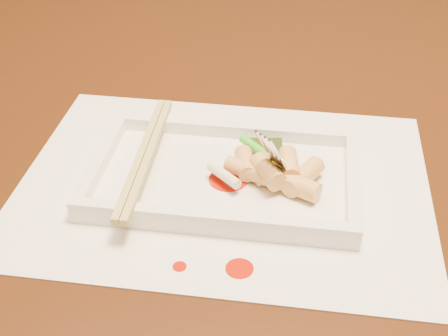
# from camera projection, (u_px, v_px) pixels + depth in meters

# --- Properties ---
(table) EXTENTS (1.40, 0.90, 0.75)m
(table) POSITION_uv_depth(u_px,v_px,m) (183.00, 158.00, 0.83)
(table) COLOR black
(table) RESTS_ON ground
(placemat) EXTENTS (0.40, 0.30, 0.00)m
(placemat) POSITION_uv_depth(u_px,v_px,m) (224.00, 183.00, 0.62)
(placemat) COLOR white
(placemat) RESTS_ON table
(sauce_splatter_a) EXTENTS (0.02, 0.02, 0.00)m
(sauce_splatter_a) POSITION_uv_depth(u_px,v_px,m) (240.00, 268.00, 0.52)
(sauce_splatter_a) COLOR #B41605
(sauce_splatter_a) RESTS_ON placemat
(sauce_splatter_b) EXTENTS (0.01, 0.01, 0.00)m
(sauce_splatter_b) POSITION_uv_depth(u_px,v_px,m) (180.00, 266.00, 0.52)
(sauce_splatter_b) COLOR #B41605
(sauce_splatter_b) RESTS_ON placemat
(plate_base) EXTENTS (0.26, 0.16, 0.01)m
(plate_base) POSITION_uv_depth(u_px,v_px,m) (224.00, 179.00, 0.61)
(plate_base) COLOR white
(plate_base) RESTS_ON placemat
(plate_rim_far) EXTENTS (0.26, 0.01, 0.01)m
(plate_rim_far) POSITION_uv_depth(u_px,v_px,m) (234.00, 130.00, 0.67)
(plate_rim_far) COLOR white
(plate_rim_far) RESTS_ON plate_base
(plate_rim_near) EXTENTS (0.26, 0.01, 0.01)m
(plate_rim_near) POSITION_uv_depth(u_px,v_px,m) (212.00, 220.00, 0.55)
(plate_rim_near) COLOR white
(plate_rim_near) RESTS_ON plate_base
(plate_rim_left) EXTENTS (0.01, 0.14, 0.01)m
(plate_rim_left) POSITION_uv_depth(u_px,v_px,m) (101.00, 160.00, 0.62)
(plate_rim_left) COLOR white
(plate_rim_left) RESTS_ON plate_base
(plate_rim_right) EXTENTS (0.01, 0.14, 0.01)m
(plate_rim_right) POSITION_uv_depth(u_px,v_px,m) (353.00, 182.00, 0.59)
(plate_rim_right) COLOR white
(plate_rim_right) RESTS_ON plate_base
(veg_piece) EXTENTS (0.04, 0.03, 0.01)m
(veg_piece) POSITION_uv_depth(u_px,v_px,m) (264.00, 150.00, 0.63)
(veg_piece) COLOR black
(veg_piece) RESTS_ON plate_base
(scallion_white) EXTENTS (0.04, 0.03, 0.01)m
(scallion_white) POSITION_uv_depth(u_px,v_px,m) (224.00, 175.00, 0.59)
(scallion_white) COLOR #EAEACC
(scallion_white) RESTS_ON plate_base
(scallion_green) EXTENTS (0.07, 0.07, 0.01)m
(scallion_green) POSITION_uv_depth(u_px,v_px,m) (269.00, 157.00, 0.61)
(scallion_green) COLOR green
(scallion_green) RESTS_ON plate_base
(chopstick_a) EXTENTS (0.01, 0.20, 0.01)m
(chopstick_a) POSITION_uv_depth(u_px,v_px,m) (141.00, 155.00, 0.61)
(chopstick_a) COLOR tan
(chopstick_a) RESTS_ON plate_rim_near
(chopstick_b) EXTENTS (0.01, 0.20, 0.01)m
(chopstick_b) POSITION_uv_depth(u_px,v_px,m) (149.00, 155.00, 0.61)
(chopstick_b) COLOR tan
(chopstick_b) RESTS_ON plate_rim_near
(fork) EXTENTS (0.09, 0.10, 0.14)m
(fork) POSITION_uv_depth(u_px,v_px,m) (302.00, 107.00, 0.57)
(fork) COLOR silver
(fork) RESTS_ON plate_base
(sauce_blob_0) EXTENTS (0.04, 0.04, 0.00)m
(sauce_blob_0) POSITION_uv_depth(u_px,v_px,m) (229.00, 179.00, 0.61)
(sauce_blob_0) COLOR #B41605
(sauce_blob_0) RESTS_ON plate_base
(rice_cake_0) EXTENTS (0.04, 0.05, 0.02)m
(rice_cake_0) POSITION_uv_depth(u_px,v_px,m) (303.00, 177.00, 0.59)
(rice_cake_0) COLOR #E5C16B
(rice_cake_0) RESTS_ON plate_base
(rice_cake_1) EXTENTS (0.05, 0.04, 0.02)m
(rice_cake_1) POSITION_uv_depth(u_px,v_px,m) (294.00, 185.00, 0.58)
(rice_cake_1) COLOR #E5C16B
(rice_cake_1) RESTS_ON plate_base
(rice_cake_2) EXTENTS (0.02, 0.04, 0.02)m
(rice_cake_2) POSITION_uv_depth(u_px,v_px,m) (289.00, 165.00, 0.60)
(rice_cake_2) COLOR #E5C16B
(rice_cake_2) RESTS_ON plate_base
(rice_cake_3) EXTENTS (0.05, 0.03, 0.02)m
(rice_cake_3) POSITION_uv_depth(u_px,v_px,m) (248.00, 171.00, 0.60)
(rice_cake_3) COLOR #E5C16B
(rice_cake_3) RESTS_ON plate_base
(rice_cake_4) EXTENTS (0.03, 0.04, 0.02)m
(rice_cake_4) POSITION_uv_depth(u_px,v_px,m) (245.00, 163.00, 0.61)
(rice_cake_4) COLOR #E5C16B
(rice_cake_4) RESTS_ON plate_base
(rice_cake_5) EXTENTS (0.04, 0.04, 0.02)m
(rice_cake_5) POSITION_uv_depth(u_px,v_px,m) (267.00, 172.00, 0.59)
(rice_cake_5) COLOR #E5C16B
(rice_cake_5) RESTS_ON plate_base
(rice_cake_6) EXTENTS (0.04, 0.04, 0.02)m
(rice_cake_6) POSITION_uv_depth(u_px,v_px,m) (275.00, 172.00, 0.60)
(rice_cake_6) COLOR #E5C16B
(rice_cake_6) RESTS_ON plate_base
(rice_cake_7) EXTENTS (0.04, 0.02, 0.02)m
(rice_cake_7) POSITION_uv_depth(u_px,v_px,m) (266.00, 170.00, 0.60)
(rice_cake_7) COLOR #E5C16B
(rice_cake_7) RESTS_ON plate_base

